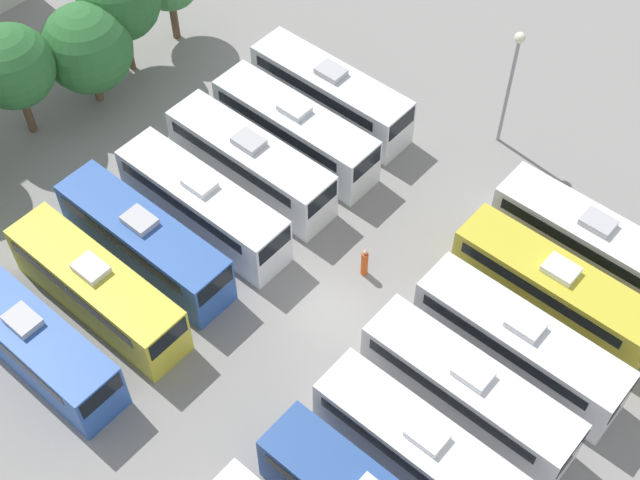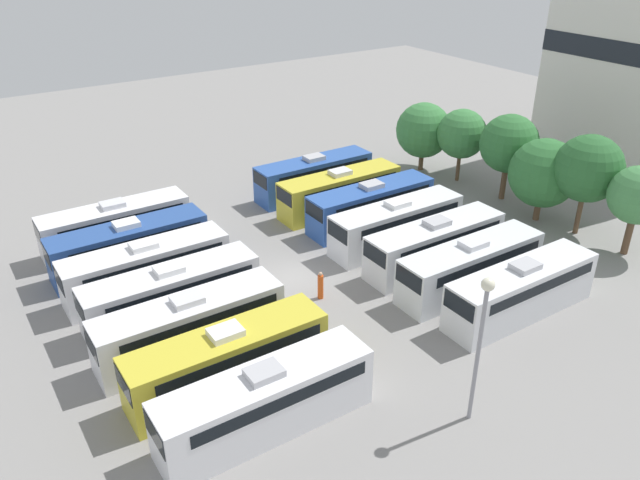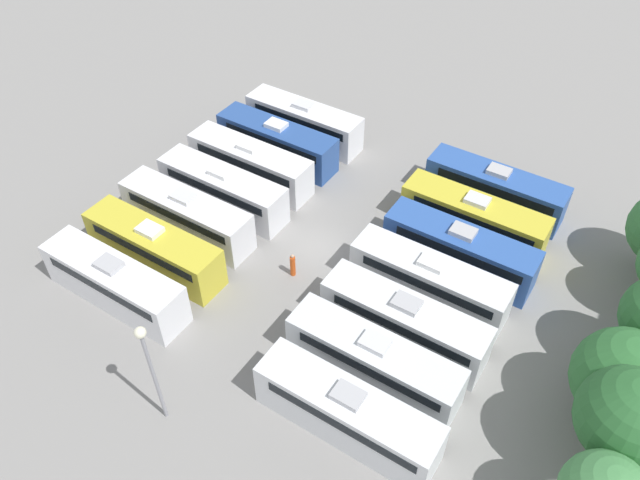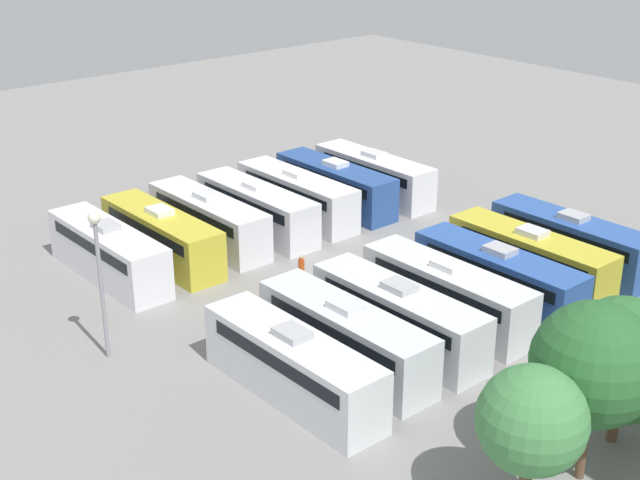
% 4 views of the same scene
% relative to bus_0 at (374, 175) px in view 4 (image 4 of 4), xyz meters
% --- Properties ---
extents(ground_plane, '(119.29, 119.29, 0.00)m').
position_rel_bus_0_xyz_m(ground_plane, '(10.76, 8.42, -1.68)').
color(ground_plane, gray).
extents(bus_0, '(2.59, 10.24, 3.41)m').
position_rel_bus_0_xyz_m(bus_0, '(0.00, 0.00, 0.00)').
color(bus_0, white).
rests_on(bus_0, ground_plane).
extents(bus_1, '(2.59, 10.24, 3.41)m').
position_rel_bus_0_xyz_m(bus_1, '(3.59, -0.19, 0.00)').
color(bus_1, '#284C93').
rests_on(bus_1, ground_plane).
extents(bus_2, '(2.59, 10.24, 3.41)m').
position_rel_bus_0_xyz_m(bus_2, '(7.07, -0.24, 0.00)').
color(bus_2, white).
rests_on(bus_2, ground_plane).
extents(bus_3, '(2.59, 10.24, 3.41)m').
position_rel_bus_0_xyz_m(bus_3, '(10.68, -0.01, 0.00)').
color(bus_3, silver).
rests_on(bus_3, ground_plane).
extents(bus_4, '(2.59, 10.24, 3.41)m').
position_rel_bus_0_xyz_m(bus_4, '(14.24, -0.38, 0.00)').
color(bus_4, silver).
rests_on(bus_4, ground_plane).
extents(bus_5, '(2.59, 10.24, 3.41)m').
position_rel_bus_0_xyz_m(bus_5, '(17.95, 0.05, 0.00)').
color(bus_5, gold).
rests_on(bus_5, ground_plane).
extents(bus_6, '(2.59, 10.24, 3.41)m').
position_rel_bus_0_xyz_m(bus_6, '(21.60, 0.16, 0.00)').
color(bus_6, white).
rests_on(bus_6, ground_plane).
extents(bus_7, '(2.59, 10.24, 3.41)m').
position_rel_bus_0_xyz_m(bus_7, '(-0.24, 16.81, 0.00)').
color(bus_7, '#2D56A8').
rests_on(bus_7, ground_plane).
extents(bus_8, '(2.59, 10.24, 3.41)m').
position_rel_bus_0_xyz_m(bus_8, '(3.65, 16.75, 0.00)').
color(bus_8, gold).
rests_on(bus_8, ground_plane).
extents(bus_9, '(2.59, 10.24, 3.41)m').
position_rel_bus_0_xyz_m(bus_9, '(7.10, 17.20, 0.00)').
color(bus_9, '#2D56A8').
rests_on(bus_9, ground_plane).
extents(bus_10, '(2.59, 10.24, 3.41)m').
position_rel_bus_0_xyz_m(bus_10, '(10.73, 16.71, 0.00)').
color(bus_10, silver).
rests_on(bus_10, ground_plane).
extents(bus_11, '(2.59, 10.24, 3.41)m').
position_rel_bus_0_xyz_m(bus_11, '(14.51, 16.90, 0.00)').
color(bus_11, silver).
rests_on(bus_11, ground_plane).
extents(bus_12, '(2.59, 10.24, 3.41)m').
position_rel_bus_0_xyz_m(bus_12, '(17.93, 16.74, 0.00)').
color(bus_12, silver).
rests_on(bus_12, ground_plane).
extents(bus_13, '(2.59, 10.24, 3.41)m').
position_rel_bus_0_xyz_m(bus_13, '(21.55, 17.19, 0.00)').
color(bus_13, silver).
rests_on(bus_13, ground_plane).
extents(worker_person, '(0.36, 0.36, 1.84)m').
position_rel_bus_0_xyz_m(worker_person, '(13.71, 8.27, -0.82)').
color(worker_person, '#CC4C19').
rests_on(worker_person, ground_plane).
extents(light_pole, '(0.60, 0.60, 7.64)m').
position_rel_bus_0_xyz_m(light_pole, '(26.22, 8.45, 3.52)').
color(light_pole, gray).
rests_on(light_pole, ground_plane).
extents(tree_3, '(5.23, 5.23, 6.47)m').
position_rel_bus_0_xyz_m(tree_3, '(13.49, 28.52, 2.17)').
color(tree_3, brown).
rests_on(tree_3, ground_plane).
extents(tree_4, '(4.87, 4.87, 7.55)m').
position_rel_bus_0_xyz_m(tree_4, '(16.66, 29.10, 3.42)').
color(tree_4, brown).
rests_on(tree_4, ground_plane).
extents(tree_5, '(4.00, 4.00, 6.43)m').
position_rel_bus_0_xyz_m(tree_5, '(20.56, 29.27, 2.72)').
color(tree_5, brown).
rests_on(tree_5, ground_plane).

